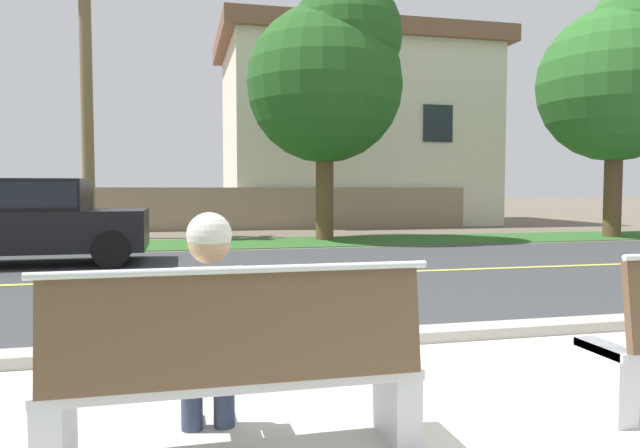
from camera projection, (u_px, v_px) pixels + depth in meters
name	position (u px, v px, depth m)	size (l,w,h in m)	color
ground_plane	(282.00, 264.00, 10.71)	(140.00, 140.00, 0.00)	#665B4C
sidewalk_pavement	(507.00, 430.00, 3.33)	(44.00, 3.60, 0.01)	beige
curb_edge	(389.00, 337.00, 5.22)	(44.00, 0.30, 0.11)	#ADA89E
street_asphalt	(298.00, 275.00, 9.25)	(52.00, 8.00, 0.01)	#383A3D
road_centre_line	(298.00, 275.00, 9.25)	(48.00, 0.14, 0.01)	#E0CC4C
far_verge_grass	(255.00, 243.00, 14.72)	(48.00, 2.80, 0.02)	#2D6026
bench_left	(238.00, 373.00, 2.92)	(1.86, 0.48, 1.01)	silver
seated_person_white	(209.00, 323.00, 3.04)	(0.52, 0.68, 1.25)	#333D56
car_black_near	(21.00, 217.00, 10.49)	(4.30, 1.86, 1.54)	black
shade_tree_far_left	(330.00, 73.00, 15.36)	(4.09, 4.09, 6.75)	brown
shade_tree_left	(623.00, 73.00, 16.29)	(4.25, 4.25, 7.02)	brown
palm_tree_tall	(84.00, 0.00, 15.78)	(2.09, 1.98, 7.98)	brown
garden_wall	(283.00, 208.00, 19.76)	(13.00, 0.36, 1.40)	gray
house_across_street	(352.00, 130.00, 23.46)	(10.55, 6.91, 7.26)	beige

